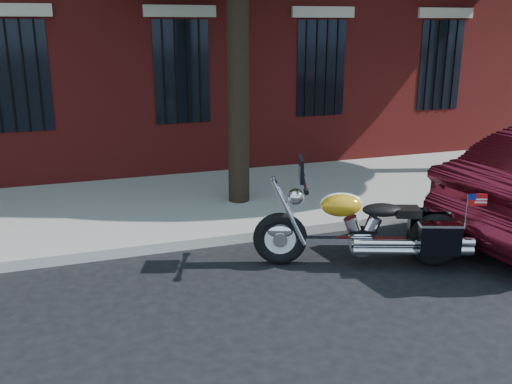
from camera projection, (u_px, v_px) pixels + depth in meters
name	position (u px, v px, depth m)	size (l,w,h in m)	color
ground	(269.00, 280.00, 7.22)	(120.00, 120.00, 0.00)	black
curb	(237.00, 237.00, 8.46)	(40.00, 0.16, 0.15)	gray
sidewalk	(207.00, 201.00, 10.16)	(40.00, 3.60, 0.15)	gray
motorcycle	(369.00, 230.00, 7.52)	(2.67, 1.48, 1.47)	black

